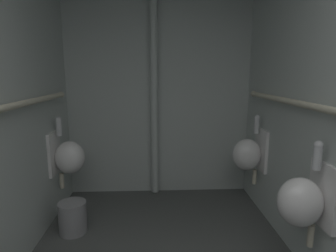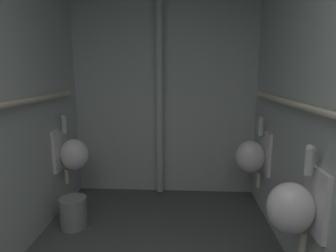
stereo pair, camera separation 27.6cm
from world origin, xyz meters
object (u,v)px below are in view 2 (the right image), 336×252
Objects in this scene: urinal_right_mid at (294,207)px; waste_bin at (73,212)px; urinal_right_far at (252,156)px; urinal_left_mid at (72,154)px; standpipe_back_wall at (159,87)px.

urinal_right_mid is 1.99m from waste_bin.
waste_bin is at bearing -168.18° from urinal_right_far.
urinal_right_far is 2.53× the size of waste_bin.
urinal_left_mid is 1.89m from urinal_right_far.
urinal_left_mid is 2.19m from urinal_right_mid.
urinal_left_mid and urinal_right_far have the same top height.
urinal_right_mid reaches higher than waste_bin.
urinal_left_mid is at bearing -179.42° from urinal_right_far.
standpipe_back_wall is at bearing 28.49° from urinal_left_mid.
urinal_left_mid is 1.00× the size of urinal_right_mid.
urinal_left_mid is 0.61m from waste_bin.
urinal_right_mid is 2.53× the size of waste_bin.
urinal_right_far is 0.29× the size of standpipe_back_wall.
standpipe_back_wall is (-1.00, 0.46, 0.68)m from urinal_right_far.
urinal_right_mid is (1.89, -1.10, 0.00)m from urinal_left_mid.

